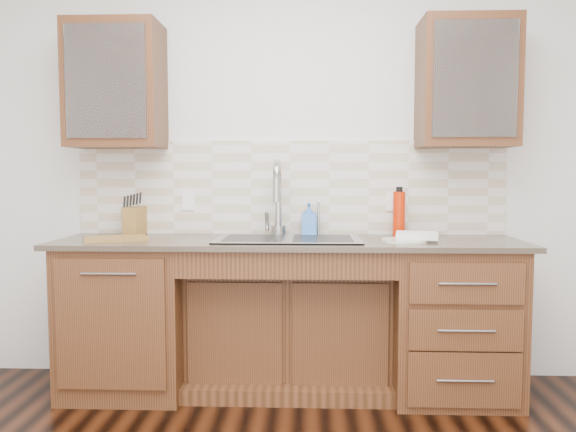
{
  "coord_description": "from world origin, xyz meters",
  "views": [
    {
      "loc": [
        0.12,
        -1.82,
        1.3
      ],
      "look_at": [
        0.0,
        1.4,
        1.05
      ],
      "focal_mm": 35.0,
      "sensor_mm": 36.0,
      "label": 1
    }
  ],
  "objects_px": {
    "water_bottle": "(399,214)",
    "knife_block": "(135,221)",
    "cutting_board": "(116,239)",
    "plate": "(404,240)",
    "soap_bottle": "(309,219)"
  },
  "relations": [
    {
      "from": "water_bottle",
      "to": "knife_block",
      "type": "relative_size",
      "value": 1.56
    },
    {
      "from": "knife_block",
      "to": "cutting_board",
      "type": "height_order",
      "value": "knife_block"
    },
    {
      "from": "plate",
      "to": "soap_bottle",
      "type": "bearing_deg",
      "value": 150.5
    },
    {
      "from": "soap_bottle",
      "to": "cutting_board",
      "type": "distance_m",
      "value": 1.16
    },
    {
      "from": "soap_bottle",
      "to": "cutting_board",
      "type": "xyz_separation_m",
      "value": [
        -1.12,
        -0.29,
        -0.09
      ]
    },
    {
      "from": "water_bottle",
      "to": "knife_block",
      "type": "bearing_deg",
      "value": 178.92
    },
    {
      "from": "soap_bottle",
      "to": "water_bottle",
      "type": "distance_m",
      "value": 0.55
    },
    {
      "from": "soap_bottle",
      "to": "knife_block",
      "type": "relative_size",
      "value": 1.16
    },
    {
      "from": "soap_bottle",
      "to": "knife_block",
      "type": "distance_m",
      "value": 1.1
    },
    {
      "from": "soap_bottle",
      "to": "plate",
      "type": "relative_size",
      "value": 0.78
    },
    {
      "from": "knife_block",
      "to": "plate",
      "type": "bearing_deg",
      "value": -1.61
    },
    {
      "from": "soap_bottle",
      "to": "plate",
      "type": "bearing_deg",
      "value": -30.24
    },
    {
      "from": "plate",
      "to": "cutting_board",
      "type": "bearing_deg",
      "value": 179.34
    },
    {
      "from": "knife_block",
      "to": "cutting_board",
      "type": "xyz_separation_m",
      "value": [
        -0.02,
        -0.29,
        -0.08
      ]
    },
    {
      "from": "soap_bottle",
      "to": "cutting_board",
      "type": "relative_size",
      "value": 0.58
    }
  ]
}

